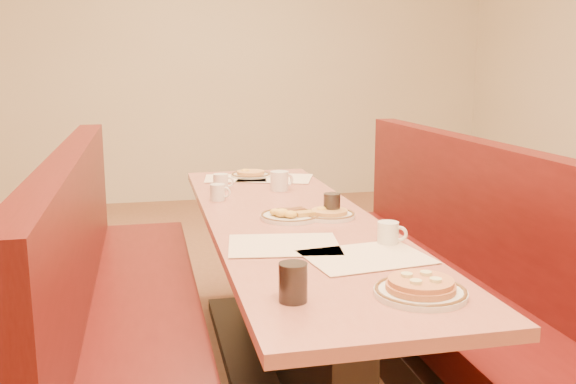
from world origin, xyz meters
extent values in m
plane|color=#9E6647|center=(0.00, 0.00, 0.00)|extent=(8.00, 8.00, 0.00)
cube|color=beige|center=(0.00, 4.00, 1.40)|extent=(6.00, 0.04, 2.80)
cube|color=black|center=(0.00, 0.00, 0.03)|extent=(0.55, 1.88, 0.06)
cube|color=black|center=(0.00, 0.00, 0.35)|extent=(0.15, 1.75, 0.71)
cube|color=#BA6656|center=(0.00, 0.00, 0.73)|extent=(0.70, 2.50, 0.04)
cube|color=#4C3326|center=(-0.68, 0.00, 0.10)|extent=(0.55, 2.50, 0.20)
cube|color=#52100E|center=(-0.68, 0.00, 0.37)|extent=(0.55, 2.50, 0.16)
cube|color=#52100E|center=(-0.89, 0.00, 0.75)|extent=(0.12, 2.50, 0.60)
cube|color=#4C3326|center=(0.68, 0.00, 0.10)|extent=(0.55, 2.50, 0.20)
cube|color=#52100E|center=(0.68, 0.00, 0.37)|extent=(0.55, 2.50, 0.16)
cube|color=#52100E|center=(0.89, 0.00, 0.75)|extent=(0.12, 2.50, 0.60)
cube|color=#FAE5C3|center=(-0.12, -0.40, 0.75)|extent=(0.43, 0.35, 0.00)
cube|color=#FAE5C3|center=(0.12, -0.60, 0.75)|extent=(0.44, 0.35, 0.00)
cube|color=#FAE5C3|center=(-0.10, 0.98, 0.75)|extent=(0.38, 0.30, 0.00)
cube|color=#FAE5C3|center=(0.12, 0.94, 0.75)|extent=(0.48, 0.42, 0.00)
cylinder|color=white|center=(0.15, -0.98, 0.76)|extent=(0.26, 0.26, 0.02)
torus|color=brown|center=(0.15, -0.98, 0.77)|extent=(0.26, 0.26, 0.01)
cylinder|color=#CD7A49|center=(0.15, -0.98, 0.78)|extent=(0.20, 0.20, 0.02)
cylinder|color=#CD7A49|center=(0.15, -0.98, 0.79)|extent=(0.18, 0.18, 0.02)
cylinder|color=beige|center=(0.18, -0.95, 0.80)|extent=(0.03, 0.03, 0.01)
cylinder|color=beige|center=(0.12, -0.95, 0.80)|extent=(0.03, 0.03, 0.01)
cylinder|color=beige|center=(0.12, -1.01, 0.80)|extent=(0.03, 0.03, 0.01)
cylinder|color=beige|center=(0.18, -1.01, 0.80)|extent=(0.03, 0.03, 0.01)
cylinder|color=white|center=(-0.01, -0.01, 0.76)|extent=(0.25, 0.25, 0.02)
torus|color=brown|center=(-0.01, -0.01, 0.77)|extent=(0.25, 0.25, 0.01)
ellipsoid|color=gold|center=(-0.05, -0.03, 0.78)|extent=(0.06, 0.06, 0.03)
ellipsoid|color=gold|center=(-0.02, -0.06, 0.78)|extent=(0.05, 0.05, 0.03)
ellipsoid|color=gold|center=(-0.07, 0.00, 0.78)|extent=(0.05, 0.05, 0.03)
cylinder|color=brown|center=(0.02, 0.02, 0.78)|extent=(0.09, 0.05, 0.02)
cylinder|color=brown|center=(0.02, 0.04, 0.78)|extent=(0.09, 0.05, 0.02)
cube|color=gold|center=(0.05, -0.03, 0.78)|extent=(0.08, 0.07, 0.02)
cylinder|color=white|center=(0.16, -0.02, 0.76)|extent=(0.22, 0.22, 0.02)
torus|color=brown|center=(0.16, -0.02, 0.77)|extent=(0.22, 0.22, 0.01)
cylinder|color=#E99952|center=(0.16, -0.02, 0.78)|extent=(0.15, 0.15, 0.02)
ellipsoid|color=gold|center=(0.13, 0.00, 0.78)|extent=(0.05, 0.05, 0.02)
cylinder|color=white|center=(-0.01, 1.02, 0.76)|extent=(0.23, 0.23, 0.02)
torus|color=brown|center=(-0.01, 1.02, 0.77)|extent=(0.22, 0.22, 0.01)
cylinder|color=#E99952|center=(-0.01, 1.02, 0.78)|extent=(0.16, 0.16, 0.02)
ellipsoid|color=gold|center=(-0.03, 1.04, 0.78)|extent=(0.05, 0.05, 0.02)
cylinder|color=white|center=(0.25, -0.46, 0.79)|extent=(0.08, 0.08, 0.08)
torus|color=white|center=(0.29, -0.48, 0.79)|extent=(0.06, 0.04, 0.06)
cylinder|color=black|center=(0.25, -0.46, 0.83)|extent=(0.07, 0.07, 0.01)
cylinder|color=white|center=(-0.26, 0.43, 0.79)|extent=(0.07, 0.07, 0.08)
torus|color=white|center=(-0.23, 0.42, 0.79)|extent=(0.06, 0.03, 0.06)
cylinder|color=black|center=(-0.26, 0.43, 0.82)|extent=(0.06, 0.06, 0.01)
cylinder|color=white|center=(0.07, 0.60, 0.80)|extent=(0.09, 0.09, 0.10)
torus|color=white|center=(0.12, 0.62, 0.80)|extent=(0.07, 0.04, 0.07)
cylinder|color=black|center=(0.07, 0.60, 0.84)|extent=(0.08, 0.08, 0.01)
cylinder|color=white|center=(-0.22, 0.69, 0.79)|extent=(0.08, 0.08, 0.08)
torus|color=white|center=(-0.18, 0.68, 0.79)|extent=(0.06, 0.03, 0.06)
cylinder|color=black|center=(-0.22, 0.69, 0.83)|extent=(0.07, 0.07, 0.01)
cylinder|color=black|center=(-0.21, -0.94, 0.80)|extent=(0.08, 0.08, 0.11)
cylinder|color=silver|center=(-0.21, -0.94, 0.81)|extent=(0.08, 0.08, 0.11)
cylinder|color=black|center=(0.18, 0.00, 0.80)|extent=(0.07, 0.07, 0.10)
cylinder|color=silver|center=(0.18, 0.00, 0.80)|extent=(0.07, 0.07, 0.10)
camera|label=1|loc=(-0.59, -2.57, 1.39)|focal=40.00mm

